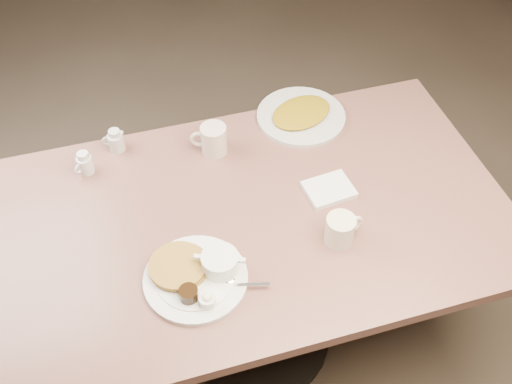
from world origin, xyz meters
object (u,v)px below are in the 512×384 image
object	(u,v)px
coffee_mug_near	(341,229)
hash_plate	(301,115)
creamer_right	(116,141)
diner_table	(258,246)
creamer_left	(85,163)
main_plate	(198,273)
coffee_mug_far	(213,140)

from	to	relation	value
coffee_mug_near	hash_plate	xyz separation A→B (m)	(0.07, 0.53, -0.03)
coffee_mug_near	hash_plate	world-z (taller)	coffee_mug_near
creamer_right	hash_plate	bearing A→B (deg)	-2.26
diner_table	creamer_left	bearing A→B (deg)	146.29
coffee_mug_near	hash_plate	size ratio (longest dim) A/B	0.31
coffee_mug_near	creamer_right	world-z (taller)	coffee_mug_near
main_plate	creamer_left	distance (m)	0.55
main_plate	creamer_right	bearing A→B (deg)	104.25
creamer_right	hash_plate	size ratio (longest dim) A/B	0.20
diner_table	creamer_left	distance (m)	0.60
creamer_left	hash_plate	bearing A→B (deg)	3.97
diner_table	coffee_mug_near	xyz separation A→B (m)	(0.19, -0.16, 0.22)
creamer_right	hash_plate	world-z (taller)	creamer_right
main_plate	coffee_mug_far	bearing A→B (deg)	71.47
coffee_mug_near	coffee_mug_far	world-z (taller)	coffee_mug_far
main_plate	diner_table	bearing A→B (deg)	38.46
coffee_mug_far	main_plate	bearing A→B (deg)	-108.53
coffee_mug_far	creamer_left	bearing A→B (deg)	176.98
main_plate	creamer_right	distance (m)	0.58
diner_table	main_plate	xyz separation A→B (m)	(-0.22, -0.18, 0.19)
diner_table	hash_plate	distance (m)	0.49
diner_table	coffee_mug_near	size ratio (longest dim) A/B	11.99
diner_table	coffee_mug_far	size ratio (longest dim) A/B	11.64
creamer_right	coffee_mug_far	bearing A→B (deg)	-17.92
main_plate	hash_plate	xyz separation A→B (m)	(0.48, 0.54, -0.01)
coffee_mug_near	creamer_left	xyz separation A→B (m)	(-0.67, 0.48, -0.01)
main_plate	hash_plate	world-z (taller)	main_plate
creamer_left	hash_plate	distance (m)	0.74
main_plate	hash_plate	size ratio (longest dim) A/B	0.93
main_plate	coffee_mug_near	bearing A→B (deg)	1.92
coffee_mug_near	creamer_left	distance (m)	0.82
main_plate	coffee_mug_far	distance (m)	0.50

